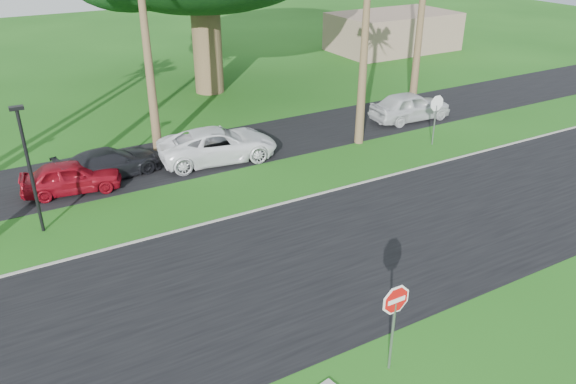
{
  "coord_description": "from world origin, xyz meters",
  "views": [
    {
      "loc": [
        -6.94,
        -11.01,
        10.19
      ],
      "look_at": [
        1.4,
        3.72,
        1.8
      ],
      "focal_mm": 35.0,
      "sensor_mm": 36.0,
      "label": 1
    }
  ],
  "objects_px": {
    "stop_sign_far": "(436,110)",
    "car_minivan": "(218,145)",
    "car_dark": "(109,164)",
    "car_pickup": "(410,106)",
    "car_red": "(71,177)",
    "stop_sign_near": "(395,311)"
  },
  "relations": [
    {
      "from": "stop_sign_far",
      "to": "car_minivan",
      "type": "xyz_separation_m",
      "value": [
        -9.95,
        3.36,
        -1.02
      ]
    },
    {
      "from": "car_minivan",
      "to": "stop_sign_near",
      "type": "bearing_deg",
      "value": -179.06
    },
    {
      "from": "stop_sign_far",
      "to": "car_minivan",
      "type": "height_order",
      "value": "stop_sign_far"
    },
    {
      "from": "car_pickup",
      "to": "stop_sign_far",
      "type": "bearing_deg",
      "value": 160.54
    },
    {
      "from": "stop_sign_near",
      "to": "car_minivan",
      "type": "bearing_deg",
      "value": 83.84
    },
    {
      "from": "stop_sign_far",
      "to": "car_red",
      "type": "relative_size",
      "value": 0.68
    },
    {
      "from": "stop_sign_near",
      "to": "car_dark",
      "type": "relative_size",
      "value": 0.6
    },
    {
      "from": "car_red",
      "to": "car_pickup",
      "type": "bearing_deg",
      "value": -80.49
    },
    {
      "from": "car_dark",
      "to": "stop_sign_near",
      "type": "bearing_deg",
      "value": -177.26
    },
    {
      "from": "stop_sign_near",
      "to": "car_pickup",
      "type": "height_order",
      "value": "stop_sign_near"
    },
    {
      "from": "car_dark",
      "to": "stop_sign_far",
      "type": "bearing_deg",
      "value": -114.45
    },
    {
      "from": "car_dark",
      "to": "car_minivan",
      "type": "height_order",
      "value": "car_minivan"
    },
    {
      "from": "car_dark",
      "to": "car_minivan",
      "type": "relative_size",
      "value": 0.81
    },
    {
      "from": "stop_sign_near",
      "to": "car_minivan",
      "type": "distance_m",
      "value": 14.48
    },
    {
      "from": "car_red",
      "to": "stop_sign_near",
      "type": "bearing_deg",
      "value": -151.84
    },
    {
      "from": "car_dark",
      "to": "car_pickup",
      "type": "distance_m",
      "value": 16.18
    },
    {
      "from": "car_red",
      "to": "car_minivan",
      "type": "height_order",
      "value": "car_minivan"
    },
    {
      "from": "car_pickup",
      "to": "car_red",
      "type": "bearing_deg",
      "value": 93.75
    },
    {
      "from": "stop_sign_near",
      "to": "car_dark",
      "type": "xyz_separation_m",
      "value": [
        -3.25,
        14.92,
        -1.14
      ]
    },
    {
      "from": "stop_sign_far",
      "to": "car_minivan",
      "type": "relative_size",
      "value": 0.49
    },
    {
      "from": "stop_sign_near",
      "to": "stop_sign_far",
      "type": "bearing_deg",
      "value": 43.73
    },
    {
      "from": "stop_sign_near",
      "to": "car_dark",
      "type": "distance_m",
      "value": 15.32
    }
  ]
}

